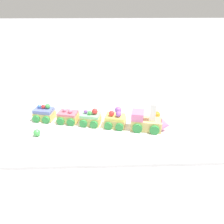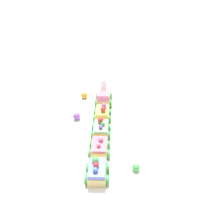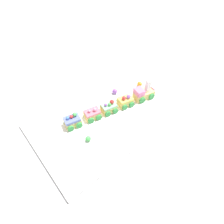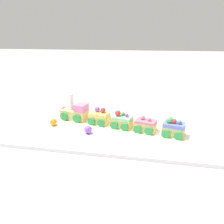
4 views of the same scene
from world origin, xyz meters
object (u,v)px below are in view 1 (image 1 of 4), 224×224
cake_car_strawberry (68,117)px  gumball_orange (157,115)px  cake_train_locomotive (149,122)px  cake_car_lemon (115,120)px  cake_car_mint (91,118)px  cake_car_blueberry (44,114)px  gumball_green (37,133)px  gumball_purple (118,110)px

cake_car_strawberry → gumball_orange: cake_car_strawberry is taller
cake_car_strawberry → cake_train_locomotive: bearing=0.0°
gumball_orange → cake_train_locomotive: bearing=-120.6°
cake_car_lemon → cake_car_mint: same height
cake_car_blueberry → cake_car_mint: bearing=-0.1°
cake_train_locomotive → gumball_orange: bearing=72.0°
cake_car_strawberry → gumball_green: size_ratio=3.41×
cake_car_lemon → cake_car_strawberry: size_ratio=1.00×
cake_train_locomotive → cake_car_strawberry: (-0.29, 0.07, -0.01)m
gumball_orange → gumball_purple: bearing=163.5°
gumball_purple → cake_car_mint: bearing=-143.4°
cake_car_blueberry → gumball_orange: 0.44m
cake_car_blueberry → gumball_purple: size_ratio=2.90×
cake_car_lemon → gumball_green: size_ratio=3.41×
cake_car_mint → cake_car_strawberry: (-0.09, 0.02, -0.00)m
cake_car_strawberry → gumball_green: 0.13m
cake_car_mint → gumball_purple: bearing=49.1°
cake_car_lemon → gumball_purple: size_ratio=2.90×
cake_train_locomotive → cake_car_mint: cake_train_locomotive is taller
cake_car_mint → cake_car_lemon: bearing=-0.2°
cake_car_mint → cake_train_locomotive: bearing=0.0°
gumball_orange → gumball_green: bearing=-165.7°
cake_train_locomotive → gumball_orange: size_ratio=5.17×
gumball_purple → cake_car_strawberry: bearing=-162.7°
cake_train_locomotive → gumball_purple: 0.16m
cake_car_lemon → cake_car_mint: (-0.09, 0.02, -0.00)m
cake_car_lemon → cake_car_strawberry: (-0.18, 0.04, -0.00)m
cake_car_lemon → gumball_purple: bearing=93.1°
gumball_green → gumball_orange: gumball_orange is taller
cake_car_lemon → cake_car_blueberry: size_ratio=1.00×
gumball_orange → cake_car_strawberry: bearing=-177.3°
cake_car_lemon → cake_train_locomotive: bearing=0.2°
cake_car_blueberry → gumball_purple: (0.29, 0.04, -0.01)m
cake_car_blueberry → gumball_purple: bearing=20.2°
cake_train_locomotive → cake_car_blueberry: 0.40m
cake_car_mint → gumball_purple: (0.11, 0.08, -0.01)m
gumball_purple → gumball_green: 0.33m
cake_car_blueberry → gumball_green: (0.00, -0.12, -0.01)m
cake_car_mint → cake_car_strawberry: 0.09m
cake_car_lemon → gumball_orange: 0.17m
cake_train_locomotive → cake_car_lemon: size_ratio=1.74×
gumball_green → cake_car_blueberry: bearing=90.7°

